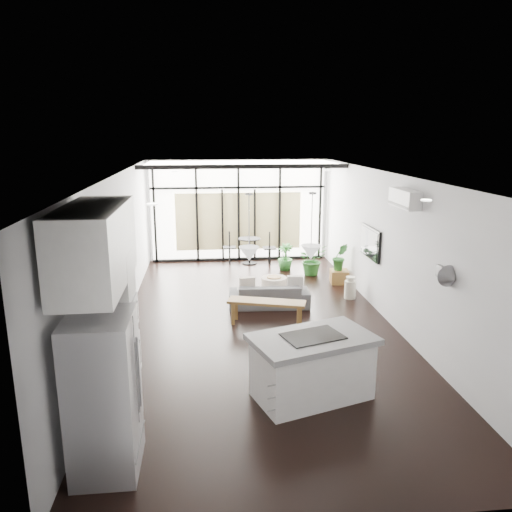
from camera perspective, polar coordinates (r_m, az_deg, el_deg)
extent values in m
cube|color=black|center=(9.52, 0.19, -7.76)|extent=(5.00, 10.00, 0.00)
cube|color=white|center=(8.87, 0.21, 9.29)|extent=(5.00, 10.00, 0.00)
cube|color=silver|center=(9.17, -15.53, 0.06)|extent=(0.02, 10.00, 2.80)
cube|color=silver|center=(9.68, 15.08, 0.81)|extent=(0.02, 10.00, 2.80)
cube|color=silver|center=(13.98, -2.03, 5.23)|extent=(5.00, 0.02, 2.80)
cube|color=silver|center=(4.45, 7.44, -14.68)|extent=(5.00, 0.02, 2.80)
cube|color=black|center=(13.86, -2.00, 5.15)|extent=(5.00, 0.20, 2.80)
cube|color=white|center=(12.85, -1.77, 10.60)|extent=(4.70, 1.90, 0.06)
cube|color=beige|center=(13.98, -2.01, 3.98)|extent=(3.50, 0.02, 1.60)
cube|color=white|center=(6.95, 6.41, -12.47)|extent=(1.83, 1.41, 0.88)
cube|color=black|center=(6.76, 6.51, -9.07)|extent=(0.90, 0.73, 0.01)
cube|color=#A7A7AC|center=(5.63, -16.98, -14.92)|extent=(0.67, 0.83, 1.72)
cube|color=white|center=(6.24, -16.22, -9.44)|extent=(0.57, 0.60, 2.21)
cube|color=white|center=(5.54, -17.97, 1.05)|extent=(0.62, 1.75, 0.86)
cone|color=white|center=(6.34, -0.79, 0.26)|extent=(0.26, 0.26, 0.18)
cone|color=white|center=(6.46, 6.29, 0.44)|extent=(0.26, 0.26, 0.18)
imported|color=#474749|center=(10.34, 1.51, -4.05)|extent=(1.68, 0.57, 0.65)
cube|color=brown|center=(9.42, 1.21, -6.47)|extent=(1.50, 0.77, 0.47)
cylinder|color=beige|center=(10.95, 2.07, -3.59)|extent=(0.71, 0.71, 0.45)
cube|color=brown|center=(12.13, 9.49, -2.33)|extent=(0.46, 0.46, 0.32)
imported|color=#246022|center=(12.70, 6.43, -0.77)|extent=(0.91, 0.97, 0.62)
imported|color=#246022|center=(13.12, 3.35, -0.74)|extent=(0.72, 0.81, 0.39)
imported|color=#246022|center=(12.05, 9.55, -0.94)|extent=(0.37, 0.67, 0.29)
cylinder|color=beige|center=(11.04, 10.72, -3.56)|extent=(0.27, 0.27, 0.49)
cube|color=black|center=(13.68, -0.75, 0.43)|extent=(1.41, 0.75, 0.64)
cube|color=black|center=(10.60, 12.94, 1.51)|extent=(0.05, 1.10, 0.65)
cube|color=white|center=(8.72, 16.64, 6.32)|extent=(0.22, 0.90, 0.30)
cube|color=black|center=(8.65, -15.91, 0.24)|extent=(0.04, 0.70, 0.90)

